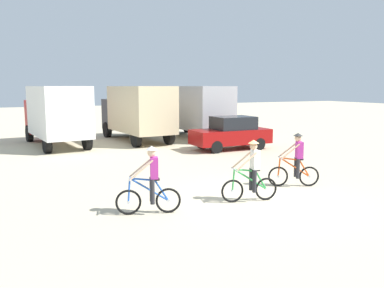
{
  "coord_description": "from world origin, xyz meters",
  "views": [
    {
      "loc": [
        -6.78,
        -9.67,
        3.36
      ],
      "look_at": [
        -0.16,
        4.48,
        1.1
      ],
      "focal_mm": 37.59,
      "sensor_mm": 36.0,
      "label": 1
    }
  ],
  "objects_px": {
    "sedan_parked": "(231,133)",
    "box_truck_tan_camper": "(137,111)",
    "cyclist_near_camera": "(296,162)",
    "cyclist_orange_shirt": "(150,183)",
    "cyclist_cowboy_hat": "(252,173)",
    "box_truck_white_box": "(56,113)",
    "box_truck_grey_hauler": "(194,109)"
  },
  "relations": [
    {
      "from": "sedan_parked",
      "to": "cyclist_orange_shirt",
      "type": "distance_m",
      "value": 11.39
    },
    {
      "from": "box_truck_white_box",
      "to": "cyclist_cowboy_hat",
      "type": "xyz_separation_m",
      "value": [
        3.81,
        -13.92,
        -1.03
      ]
    },
    {
      "from": "box_truck_grey_hauler",
      "to": "sedan_parked",
      "type": "height_order",
      "value": "box_truck_grey_hauler"
    },
    {
      "from": "sedan_parked",
      "to": "box_truck_tan_camper",
      "type": "bearing_deg",
      "value": 123.84
    },
    {
      "from": "box_truck_tan_camper",
      "to": "cyclist_near_camera",
      "type": "xyz_separation_m",
      "value": [
        1.42,
        -13.11,
        -1.03
      ]
    },
    {
      "from": "cyclist_cowboy_hat",
      "to": "box_truck_white_box",
      "type": "bearing_deg",
      "value": 105.32
    },
    {
      "from": "box_truck_tan_camper",
      "to": "cyclist_cowboy_hat",
      "type": "height_order",
      "value": "box_truck_tan_camper"
    },
    {
      "from": "box_truck_grey_hauler",
      "to": "cyclist_cowboy_hat",
      "type": "distance_m",
      "value": 14.85
    },
    {
      "from": "box_truck_white_box",
      "to": "box_truck_tan_camper",
      "type": "bearing_deg",
      "value": 0.71
    },
    {
      "from": "cyclist_orange_shirt",
      "to": "cyclist_cowboy_hat",
      "type": "relative_size",
      "value": 1.0
    },
    {
      "from": "box_truck_grey_hauler",
      "to": "sedan_parked",
      "type": "relative_size",
      "value": 1.64
    },
    {
      "from": "box_truck_grey_hauler",
      "to": "cyclist_orange_shirt",
      "type": "relative_size",
      "value": 3.79
    },
    {
      "from": "box_truck_tan_camper",
      "to": "cyclist_near_camera",
      "type": "height_order",
      "value": "box_truck_tan_camper"
    },
    {
      "from": "cyclist_cowboy_hat",
      "to": "cyclist_orange_shirt",
      "type": "bearing_deg",
      "value": 177.45
    },
    {
      "from": "box_truck_white_box",
      "to": "cyclist_orange_shirt",
      "type": "height_order",
      "value": "box_truck_white_box"
    },
    {
      "from": "cyclist_orange_shirt",
      "to": "sedan_parked",
      "type": "bearing_deg",
      "value": 48.67
    },
    {
      "from": "box_truck_tan_camper",
      "to": "cyclist_near_camera",
      "type": "distance_m",
      "value": 13.23
    },
    {
      "from": "box_truck_tan_camper",
      "to": "cyclist_orange_shirt",
      "type": "xyz_separation_m",
      "value": [
        -3.98,
        -13.84,
        -1.03
      ]
    },
    {
      "from": "cyclist_orange_shirt",
      "to": "box_truck_grey_hauler",
      "type": "bearing_deg",
      "value": 60.6
    },
    {
      "from": "cyclist_orange_shirt",
      "to": "box_truck_white_box",
      "type": "bearing_deg",
      "value": 93.11
    },
    {
      "from": "cyclist_cowboy_hat",
      "to": "cyclist_near_camera",
      "type": "xyz_separation_m",
      "value": [
        2.33,
        0.86,
        0.0
      ]
    },
    {
      "from": "box_truck_white_box",
      "to": "cyclist_orange_shirt",
      "type": "relative_size",
      "value": 3.83
    },
    {
      "from": "box_truck_grey_hauler",
      "to": "cyclist_cowboy_hat",
      "type": "bearing_deg",
      "value": -108.74
    },
    {
      "from": "sedan_parked",
      "to": "cyclist_near_camera",
      "type": "distance_m",
      "value": 8.11
    },
    {
      "from": "box_truck_tan_camper",
      "to": "box_truck_grey_hauler",
      "type": "height_order",
      "value": "same"
    },
    {
      "from": "box_truck_white_box",
      "to": "cyclist_cowboy_hat",
      "type": "distance_m",
      "value": 14.47
    },
    {
      "from": "box_truck_white_box",
      "to": "sedan_parked",
      "type": "xyz_separation_m",
      "value": [
        8.27,
        -5.22,
        -0.99
      ]
    },
    {
      "from": "box_truck_grey_hauler",
      "to": "box_truck_white_box",
      "type": "bearing_deg",
      "value": -179.28
    },
    {
      "from": "box_truck_tan_camper",
      "to": "sedan_parked",
      "type": "relative_size",
      "value": 1.65
    },
    {
      "from": "sedan_parked",
      "to": "cyclist_orange_shirt",
      "type": "height_order",
      "value": "cyclist_orange_shirt"
    },
    {
      "from": "cyclist_orange_shirt",
      "to": "cyclist_cowboy_hat",
      "type": "height_order",
      "value": "same"
    },
    {
      "from": "box_truck_white_box",
      "to": "cyclist_near_camera",
      "type": "xyz_separation_m",
      "value": [
        6.14,
        -13.05,
        -1.03
      ]
    }
  ]
}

